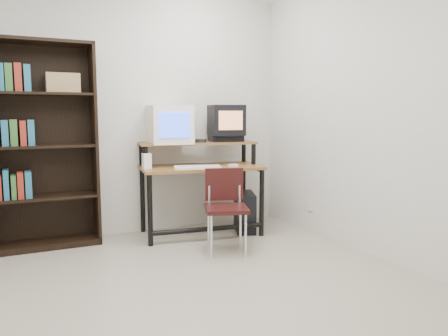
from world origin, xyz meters
name	(u,v)px	position (x,y,z in m)	size (l,w,h in m)	color
floor	(173,309)	(0.00, 0.00, -0.01)	(4.00, 4.00, 0.01)	#ADA48F
back_wall	(106,112)	(0.00, 2.00, 1.30)	(4.00, 0.01, 2.60)	silver
right_wall	(400,112)	(2.00, 0.00, 1.30)	(0.01, 4.00, 2.60)	silver
computer_desk	(200,170)	(0.89, 1.62, 0.69)	(1.33, 0.80, 0.98)	brown
crt_monitor	(170,125)	(0.61, 1.77, 1.17)	(0.46, 0.47, 0.40)	white
vcr	(225,139)	(1.22, 1.69, 1.01)	(0.36, 0.26, 0.08)	black
crt_tv	(226,120)	(1.22, 1.67, 1.21)	(0.40, 0.40, 0.33)	black
cd_spindle	(201,141)	(0.91, 1.64, 0.99)	(0.12, 0.12, 0.05)	#26262B
keyboard	(198,168)	(0.79, 1.45, 0.74)	(0.47, 0.21, 0.04)	white
mousepad	(233,167)	(1.20, 1.45, 0.72)	(0.22, 0.18, 0.01)	black
mouse	(233,166)	(1.19, 1.43, 0.74)	(0.10, 0.06, 0.03)	white
desk_speaker	(147,162)	(0.32, 1.65, 0.80)	(0.08, 0.07, 0.17)	white
pc_tower	(245,212)	(1.38, 1.51, 0.21)	(0.20, 0.45, 0.42)	black
school_chair	(226,201)	(0.88, 0.98, 0.47)	(0.49, 0.49, 0.77)	black
bookshelf	(42,144)	(-0.64, 1.86, 1.00)	(0.98, 0.34, 1.96)	black
wall_outlet	(310,205)	(1.99, 1.15, 0.30)	(0.02, 0.08, 0.12)	beige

